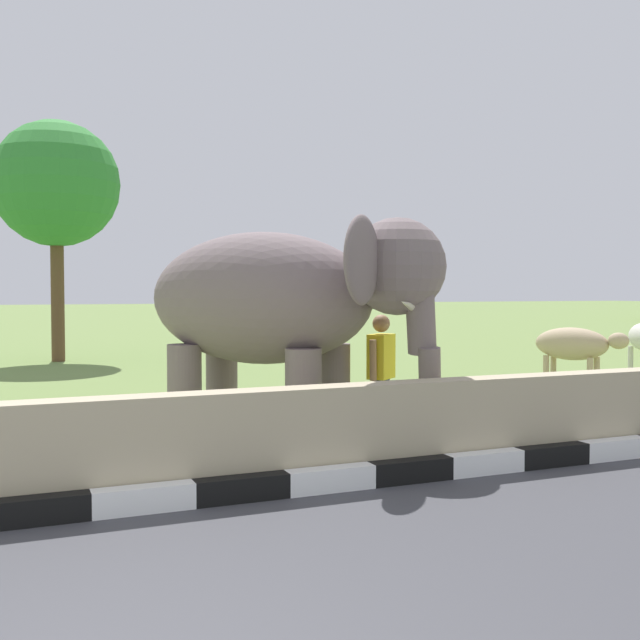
# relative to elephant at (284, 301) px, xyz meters

# --- Properties ---
(barrier_parapet) EXTENTS (28.00, 0.36, 1.00)m
(barrier_parapet) POSITION_rel_elephant_xyz_m (-1.17, -2.01, -1.33)
(barrier_parapet) COLOR tan
(barrier_parapet) RESTS_ON ground_plane
(elephant) EXTENTS (3.79, 3.87, 2.83)m
(elephant) POSITION_rel_elephant_xyz_m (0.00, 0.00, 0.00)
(elephant) COLOR slate
(elephant) RESTS_ON ground_plane
(person_handler) EXTENTS (0.55, 0.48, 1.66)m
(person_handler) POSITION_rel_elephant_xyz_m (1.24, -0.27, -0.91)
(person_handler) COLOR navy
(person_handler) RESTS_ON ground_plane
(cow_near) EXTENTS (1.23, 1.87, 1.23)m
(cow_near) POSITION_rel_elephant_xyz_m (7.26, 2.92, -0.96)
(cow_near) COLOR tan
(cow_near) RESTS_ON ground_plane
(tree_distant) EXTENTS (3.46, 3.46, 6.65)m
(tree_distant) POSITION_rel_elephant_xyz_m (-1.91, 13.07, 3.05)
(tree_distant) COLOR brown
(tree_distant) RESTS_ON ground_plane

